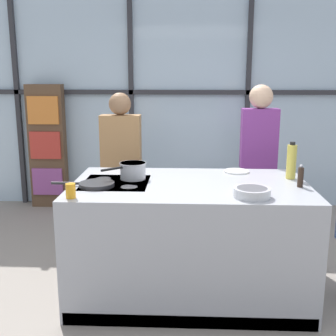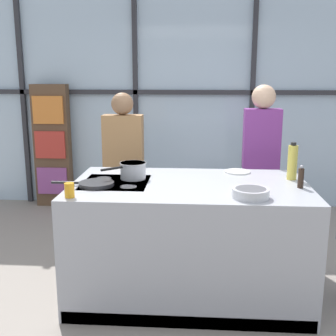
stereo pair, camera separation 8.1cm
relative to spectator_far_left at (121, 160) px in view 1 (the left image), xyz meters
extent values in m
plane|color=gray|center=(0.70, -1.00, -0.91)|extent=(18.00, 18.00, 0.00)
cube|color=silver|center=(0.70, 1.45, 0.49)|extent=(6.40, 0.04, 2.80)
cube|color=#2D2D33|center=(0.70, 1.40, 0.63)|extent=(6.40, 0.06, 0.06)
cube|color=#2D2D33|center=(-1.60, 1.40, 0.49)|extent=(0.06, 0.06, 2.80)
cube|color=#2D2D33|center=(-0.07, 1.40, 0.49)|extent=(0.06, 0.06, 2.80)
cube|color=#2D2D33|center=(1.47, 1.40, 0.49)|extent=(0.06, 0.06, 2.80)
cube|color=brown|center=(-1.19, 1.27, -0.09)|extent=(0.48, 0.16, 1.65)
cube|color=#994C93|center=(-1.19, 1.17, -0.55)|extent=(0.40, 0.03, 0.36)
cube|color=red|center=(-1.19, 1.17, -0.06)|extent=(0.40, 0.03, 0.36)
cube|color=orange|center=(-1.19, 1.17, 0.40)|extent=(0.40, 0.03, 0.36)
cube|color=#A8AAB2|center=(0.70, -1.00, -0.45)|extent=(1.86, 1.08, 0.93)
cube|color=black|center=(0.11, -1.00, 0.02)|extent=(0.52, 0.52, 0.01)
cube|color=black|center=(0.70, -1.52, -0.86)|extent=(1.83, 0.03, 0.10)
cylinder|color=#38383D|center=(-0.02, -1.12, 0.02)|extent=(0.13, 0.13, 0.01)
cylinder|color=#38383D|center=(0.23, -1.12, 0.02)|extent=(0.13, 0.13, 0.01)
cylinder|color=#38383D|center=(-0.02, -0.87, 0.02)|extent=(0.13, 0.13, 0.01)
cylinder|color=#38383D|center=(0.23, -0.87, 0.02)|extent=(0.13, 0.13, 0.01)
cylinder|color=black|center=(0.09, 0.00, -0.51)|extent=(0.13, 0.13, 0.80)
cylinder|color=black|center=(-0.09, 0.00, -0.51)|extent=(0.13, 0.13, 0.80)
cube|color=#A37547|center=(0.00, 0.00, 0.17)|extent=(0.41, 0.18, 0.57)
sphere|color=#8C6647|center=(0.00, 0.00, 0.57)|extent=(0.22, 0.22, 0.22)
cylinder|color=#47382D|center=(1.48, 0.00, -0.49)|extent=(0.12, 0.12, 0.84)
cylinder|color=#47382D|center=(1.32, 0.00, -0.49)|extent=(0.12, 0.12, 0.84)
cube|color=#7A3384|center=(1.40, 0.00, 0.23)|extent=(0.36, 0.16, 0.60)
sphere|color=#D8AD8C|center=(1.40, 0.00, 0.65)|extent=(0.23, 0.23, 0.23)
cylinder|color=#232326|center=(-0.02, -1.12, 0.04)|extent=(0.27, 0.27, 0.03)
cylinder|color=#B26B2D|center=(-0.02, -1.12, 0.05)|extent=(0.21, 0.21, 0.01)
cylinder|color=#232326|center=(-0.26, -1.12, 0.04)|extent=(0.22, 0.02, 0.02)
cylinder|color=silver|center=(0.23, -0.87, 0.09)|extent=(0.21, 0.21, 0.14)
cylinder|color=silver|center=(0.23, -0.87, 0.15)|extent=(0.22, 0.22, 0.01)
cylinder|color=black|center=(0.08, -1.00, 0.13)|extent=(0.16, 0.14, 0.02)
cylinder|color=white|center=(1.11, -0.59, 0.03)|extent=(0.22, 0.22, 0.01)
cylinder|color=silver|center=(1.13, -1.36, 0.05)|extent=(0.26, 0.26, 0.07)
cylinder|color=#4C4C51|center=(1.13, -1.36, 0.08)|extent=(0.21, 0.21, 0.01)
cylinder|color=#E0CC4C|center=(1.53, -0.81, 0.16)|extent=(0.08, 0.08, 0.28)
cylinder|color=black|center=(1.53, -0.81, 0.32)|extent=(0.04, 0.04, 0.02)
cylinder|color=#332319|center=(1.54, -1.07, 0.10)|extent=(0.04, 0.04, 0.15)
sphere|color=#B2B2B7|center=(1.54, -1.07, 0.18)|extent=(0.03, 0.03, 0.03)
cylinder|color=orange|center=(-0.13, -1.44, 0.07)|extent=(0.07, 0.07, 0.10)
camera|label=1|loc=(0.67, -4.22, 0.87)|focal=45.00mm
camera|label=2|loc=(0.75, -4.22, 0.87)|focal=45.00mm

